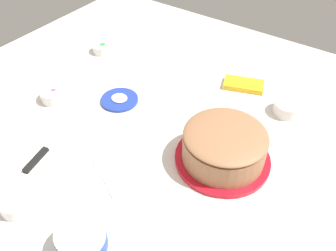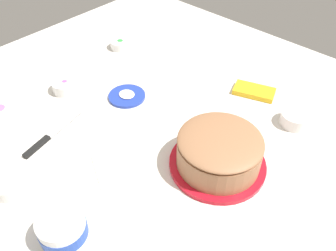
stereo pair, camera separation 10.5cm
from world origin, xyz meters
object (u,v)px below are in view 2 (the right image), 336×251
frosted_cake (220,152)px  sprinkle_bowl_pink (0,112)px  spreading_knife (48,137)px  frosting_tub_lid (127,96)px  candy_box_lower (254,91)px  sprinkle_bowl_green (120,44)px  frosting_tub (62,228)px  sprinkle_bowl_orange (295,118)px  paper_napkin (122,163)px  sprinkle_bowl_rainbow (65,85)px  sprinkle_bowl_yellow (11,185)px

frosted_cake → sprinkle_bowl_pink: frosted_cake is taller
spreading_knife → sprinkle_bowl_pink: 0.21m
frosting_tub_lid → candy_box_lower: size_ratio=0.91×
sprinkle_bowl_green → frosting_tub: bearing=-50.3°
sprinkle_bowl_orange → paper_napkin: bearing=-119.7°
sprinkle_bowl_orange → sprinkle_bowl_pink: bearing=-139.8°
spreading_knife → sprinkle_bowl_rainbow: size_ratio=2.55×
frosting_tub → spreading_knife: 0.35m
frosting_tub_lid → sprinkle_bowl_yellow: sprinkle_bowl_yellow is taller
paper_napkin → sprinkle_bowl_orange: bearing=60.3°
sprinkle_bowl_yellow → sprinkle_bowl_rainbow: size_ratio=0.97×
sprinkle_bowl_orange → paper_napkin: size_ratio=0.61×
sprinkle_bowl_pink → paper_napkin: size_ratio=0.66×
frosted_cake → paper_napkin: size_ratio=1.80×
frosting_tub → sprinkle_bowl_orange: frosting_tub is taller
candy_box_lower → paper_napkin: bearing=-120.0°
sprinkle_bowl_pink → frosted_cake: bearing=25.3°
paper_napkin → frosting_tub_lid: bearing=134.7°
sprinkle_bowl_orange → sprinkle_bowl_yellow: size_ratio=1.03×
sprinkle_bowl_pink → candy_box_lower: (0.54, 0.66, -0.01)m
spreading_knife → candy_box_lower: candy_box_lower is taller
candy_box_lower → paper_napkin: (-0.10, -0.53, -0.01)m
frosting_tub_lid → paper_napkin: 0.31m
frosting_tub_lid → candy_box_lower: 0.44m
sprinkle_bowl_yellow → sprinkle_bowl_rainbow: bearing=126.3°
sprinkle_bowl_yellow → sprinkle_bowl_pink: sprinkle_bowl_yellow is taller
sprinkle_bowl_rainbow → paper_napkin: (0.40, -0.10, -0.02)m
frosting_tub → paper_napkin: size_ratio=0.74×
frosting_tub → sprinkle_bowl_yellow: size_ratio=1.25×
frosting_tub → sprinkle_bowl_yellow: bearing=-176.8°
sprinkle_bowl_yellow → paper_napkin: size_ratio=0.59×
sprinkle_bowl_pink → sprinkle_bowl_rainbow: (0.04, 0.22, 0.00)m
spreading_knife → paper_napkin: size_ratio=1.56×
frosting_tub → sprinkle_bowl_rainbow: 0.58m
frosted_cake → sprinkle_bowl_rainbow: bearing=-172.3°
frosted_cake → spreading_knife: bearing=-149.5°
spreading_knife → frosting_tub_lid: bearing=85.0°
sprinkle_bowl_yellow → sprinkle_bowl_green: size_ratio=1.08×
frosted_cake → sprinkle_bowl_orange: (0.07, 0.30, -0.03)m
frosted_cake → paper_napkin: bearing=-138.2°
frosted_cake → sprinkle_bowl_orange: 0.31m
sprinkle_bowl_yellow → sprinkle_bowl_rainbow: (-0.26, 0.35, 0.00)m
frosted_cake → candy_box_lower: (-0.11, 0.35, -0.04)m
sprinkle_bowl_pink → paper_napkin: (0.44, 0.13, -0.01)m
frosting_tub → sprinkle_bowl_rainbow: bearing=144.4°
frosting_tub → frosting_tub_lid: (-0.29, 0.46, -0.03)m
sprinkle_bowl_pink → sprinkle_bowl_green: bearing=93.8°
sprinkle_bowl_orange → sprinkle_bowl_yellow: bearing=-119.6°
sprinkle_bowl_yellow → sprinkle_bowl_green: bearing=116.5°
sprinkle_bowl_rainbow → sprinkle_bowl_green: (-0.08, 0.33, -0.00)m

